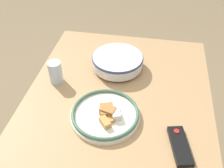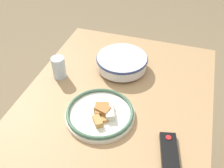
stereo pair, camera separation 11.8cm
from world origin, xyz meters
name	(u,v)px [view 2 (the right image)]	position (x,y,z in m)	size (l,w,h in m)	color
dining_table	(114,118)	(0.00, 0.00, 0.65)	(1.12, 0.83, 0.75)	tan
noodle_bowl	(122,62)	(-0.24, -0.04, 0.80)	(0.25, 0.25, 0.07)	silver
food_plate	(100,113)	(0.09, -0.03, 0.77)	(0.29, 0.29, 0.05)	silver
tv_remote	(169,153)	(0.19, 0.27, 0.76)	(0.18, 0.10, 0.02)	black
drinking_glass	(59,67)	(-0.09, -0.31, 0.81)	(0.06, 0.06, 0.11)	silver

